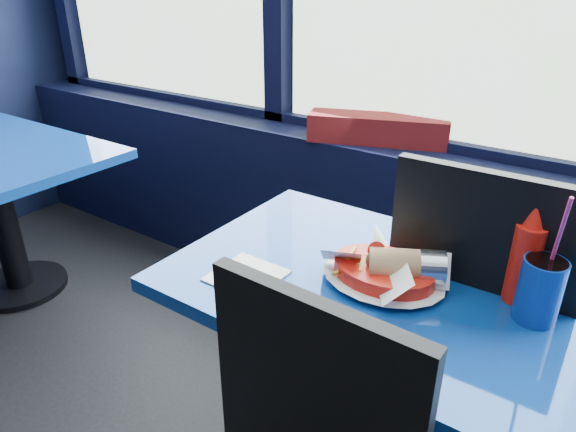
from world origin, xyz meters
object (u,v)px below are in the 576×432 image
(planter_box, at_px, (378,129))
(food_basket, at_px, (386,270))
(ketchup_bottle, at_px, (525,258))
(near_table, at_px, (404,350))
(soda_cup, at_px, (540,289))
(chair_near_back, at_px, (482,309))

(planter_box, bearing_deg, food_basket, -82.70)
(food_basket, bearing_deg, ketchup_bottle, 17.97)
(near_table, relative_size, soda_cup, 3.86)
(near_table, xyz_separation_m, soda_cup, (0.27, 0.05, 0.26))
(food_basket, distance_m, soda_cup, 0.34)
(food_basket, relative_size, ketchup_bottle, 1.12)
(chair_near_back, bearing_deg, soda_cup, 125.22)
(near_table, bearing_deg, chair_near_back, 63.68)
(ketchup_bottle, bearing_deg, food_basket, -159.07)
(chair_near_back, relative_size, planter_box, 1.84)
(chair_near_back, relative_size, ketchup_bottle, 4.12)
(near_table, height_order, ketchup_bottle, ketchup_bottle)
(planter_box, relative_size, ketchup_bottle, 2.24)
(near_table, xyz_separation_m, ketchup_bottle, (0.22, 0.10, 0.29))
(chair_near_back, height_order, soda_cup, soda_cup)
(food_basket, xyz_separation_m, ketchup_bottle, (0.28, 0.11, 0.08))
(planter_box, xyz_separation_m, food_basket, (0.46, -0.89, -0.07))
(food_basket, height_order, soda_cup, soda_cup)
(ketchup_bottle, bearing_deg, soda_cup, -49.11)
(chair_near_back, height_order, ketchup_bottle, chair_near_back)
(near_table, xyz_separation_m, chair_near_back, (0.12, 0.25, 0.03))
(planter_box, xyz_separation_m, soda_cup, (0.79, -0.83, -0.03))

